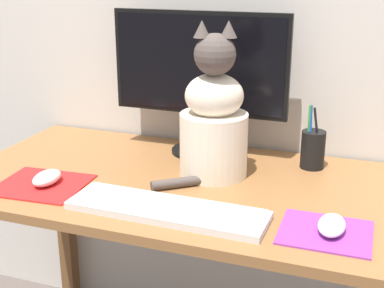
# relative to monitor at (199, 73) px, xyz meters

# --- Properties ---
(desk) EXTENTS (1.33, 0.65, 0.71)m
(desk) POSITION_rel_monitor_xyz_m (0.08, -0.23, -0.35)
(desk) COLOR brown
(desk) RESTS_ON ground_plane
(monitor) EXTENTS (0.54, 0.17, 0.43)m
(monitor) POSITION_rel_monitor_xyz_m (0.00, 0.00, 0.00)
(monitor) COLOR black
(monitor) RESTS_ON desk
(keyboard) EXTENTS (0.48, 0.14, 0.02)m
(keyboard) POSITION_rel_monitor_xyz_m (0.07, -0.43, -0.24)
(keyboard) COLOR silver
(keyboard) RESTS_ON desk
(mousepad_left) EXTENTS (0.24, 0.21, 0.00)m
(mousepad_left) POSITION_rel_monitor_xyz_m (-0.31, -0.39, -0.25)
(mousepad_left) COLOR red
(mousepad_left) RESTS_ON desk
(mousepad_right) EXTENTS (0.20, 0.18, 0.00)m
(mousepad_right) POSITION_rel_monitor_xyz_m (0.43, -0.40, -0.25)
(mousepad_right) COLOR purple
(mousepad_right) RESTS_ON desk
(computer_mouse_left) EXTENTS (0.06, 0.10, 0.04)m
(computer_mouse_left) POSITION_rel_monitor_xyz_m (-0.29, -0.38, -0.23)
(computer_mouse_left) COLOR white
(computer_mouse_left) RESTS_ON mousepad_left
(computer_mouse_right) EXTENTS (0.06, 0.11, 0.03)m
(computer_mouse_right) POSITION_rel_monitor_xyz_m (0.44, -0.40, -0.23)
(computer_mouse_right) COLOR white
(computer_mouse_right) RESTS_ON mousepad_right
(cat) EXTENTS (0.24, 0.29, 0.42)m
(cat) POSITION_rel_monitor_xyz_m (0.10, -0.16, -0.09)
(cat) COLOR beige
(cat) RESTS_ON desk
(pen_cup) EXTENTS (0.07, 0.07, 0.18)m
(pen_cup) POSITION_rel_monitor_xyz_m (0.35, -0.01, -0.19)
(pen_cup) COLOR black
(pen_cup) RESTS_ON desk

